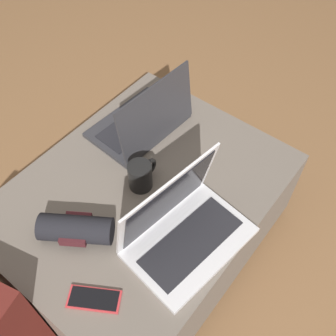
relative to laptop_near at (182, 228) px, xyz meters
The scene contains 7 objects.
ground_plane 0.48m from the laptop_near, 74.34° to the left, with size 14.00×14.00×0.00m, color olive.
ottoman 0.32m from the laptop_near, 74.34° to the left, with size 0.94×0.74×0.38m.
laptop_near is the anchor object (origin of this frame).
laptop_far 0.45m from the laptop_near, 54.72° to the left, with size 0.36×0.25×0.24m.
cell_phone 0.31m from the laptop_near, 166.86° to the left, with size 0.13×0.15×0.01m.
wrist_brace 0.31m from the laptop_near, 127.93° to the left, with size 0.19×0.22×0.08m.
coffee_mug 0.23m from the laptop_near, 72.00° to the left, with size 0.12×0.08×0.10m.
Camera 1 is at (-0.52, -0.52, 1.44)m, focal length 42.00 mm.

